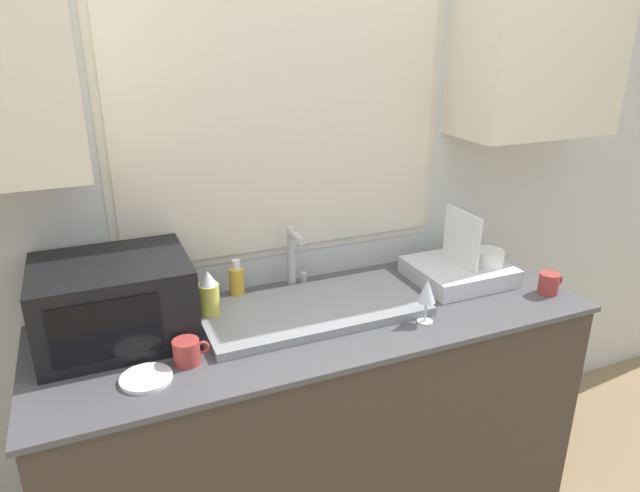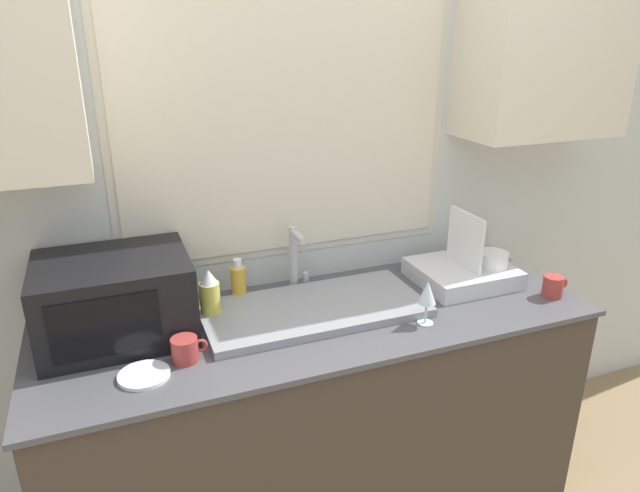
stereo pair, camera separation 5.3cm
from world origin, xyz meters
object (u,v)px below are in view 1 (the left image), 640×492
(faucet, at_px, (294,256))
(spray_bottle, at_px, (209,298))
(microwave, at_px, (114,301))
(dish_rack, at_px, (461,268))
(soap_bottle, at_px, (237,283))
(wine_glass, at_px, (427,292))
(mug_near_sink, at_px, (187,352))

(faucet, height_order, spray_bottle, faucet)
(microwave, xyz_separation_m, spray_bottle, (0.31, -0.01, -0.04))
(dish_rack, distance_m, soap_bottle, 0.90)
(spray_bottle, xyz_separation_m, wine_glass, (0.69, -0.30, 0.02))
(dish_rack, distance_m, spray_bottle, 1.02)
(mug_near_sink, bearing_deg, dish_rack, 9.08)
(faucet, xyz_separation_m, soap_bottle, (-0.23, -0.00, -0.07))
(dish_rack, xyz_separation_m, wine_glass, (-0.33, -0.25, 0.07))
(faucet, relative_size, dish_rack, 0.69)
(faucet, xyz_separation_m, dish_rack, (0.66, -0.17, -0.10))
(mug_near_sink, bearing_deg, spray_bottle, 61.79)
(faucet, bearing_deg, wine_glass, -52.04)
(faucet, distance_m, wine_glass, 0.53)
(faucet, height_order, mug_near_sink, faucet)
(faucet, distance_m, dish_rack, 0.69)
(faucet, relative_size, microwave, 0.53)
(mug_near_sink, bearing_deg, faucet, 36.42)
(faucet, bearing_deg, microwave, -170.00)
(microwave, bearing_deg, faucet, 10.00)
(spray_bottle, distance_m, soap_bottle, 0.18)
(spray_bottle, bearing_deg, dish_rack, -2.88)
(dish_rack, relative_size, spray_bottle, 1.96)
(microwave, height_order, spray_bottle, microwave)
(spray_bottle, bearing_deg, mug_near_sink, -118.21)
(faucet, height_order, microwave, microwave)
(spray_bottle, xyz_separation_m, soap_bottle, (0.13, 0.12, -0.02))
(soap_bottle, relative_size, wine_glass, 1.02)
(microwave, height_order, wine_glass, microwave)
(microwave, distance_m, soap_bottle, 0.45)
(soap_bottle, height_order, wine_glass, soap_bottle)
(spray_bottle, relative_size, soap_bottle, 1.16)
(wine_glass, bearing_deg, dish_rack, 36.79)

